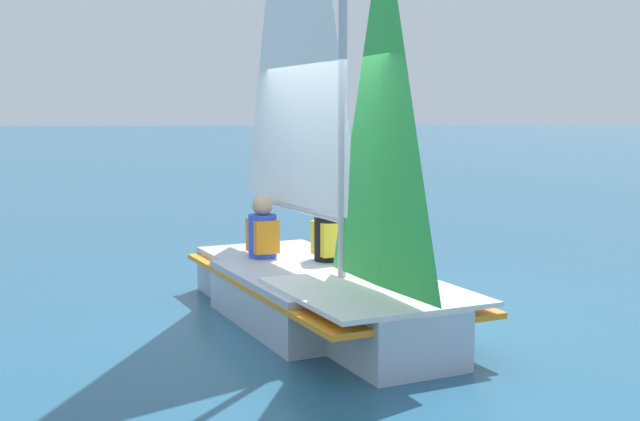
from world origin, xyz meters
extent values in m
plane|color=#235675|center=(0.00, 0.00, 0.00)|extent=(260.00, 260.00, 0.00)
cube|color=#B2BCCC|center=(0.00, 0.00, 0.25)|extent=(2.50, 2.17, 0.49)
cube|color=#B2BCCC|center=(1.40, 0.49, 0.25)|extent=(1.11, 1.10, 0.49)
cube|color=#B2BCCC|center=(-1.40, -0.49, 0.25)|extent=(1.27, 1.54, 0.49)
cube|color=orange|center=(0.00, 0.00, 0.41)|extent=(4.05, 2.73, 0.05)
cube|color=silver|center=(0.99, 0.35, 0.51)|extent=(2.10, 1.93, 0.04)
cylinder|color=#B7B7BC|center=(-0.56, -0.20, 1.06)|extent=(2.04, 0.77, 0.07)
pyramid|color=green|center=(1.12, 0.39, 2.12)|extent=(1.23, 0.47, 3.05)
cube|color=black|center=(-1.87, -0.66, 0.17)|extent=(0.09, 0.05, 0.35)
cube|color=black|center=(-0.59, 0.15, 0.23)|extent=(0.34, 0.32, 0.45)
cylinder|color=black|center=(-0.59, 0.15, 0.71)|extent=(0.38, 0.38, 0.50)
cube|color=yellow|center=(-0.59, 0.15, 0.73)|extent=(0.41, 0.36, 0.35)
sphere|color=tan|center=(-0.59, 0.15, 1.05)|extent=(0.22, 0.22, 0.22)
cube|color=black|center=(-0.84, -0.53, 0.23)|extent=(0.34, 0.32, 0.45)
cylinder|color=blue|center=(-0.84, -0.53, 0.71)|extent=(0.38, 0.38, 0.50)
cube|color=orange|center=(-0.84, -0.53, 0.73)|extent=(0.41, 0.36, 0.35)
sphere|color=tan|center=(-0.84, -0.53, 1.05)|extent=(0.22, 0.22, 0.22)
camera|label=1|loc=(7.61, -0.78, 2.02)|focal=45.00mm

